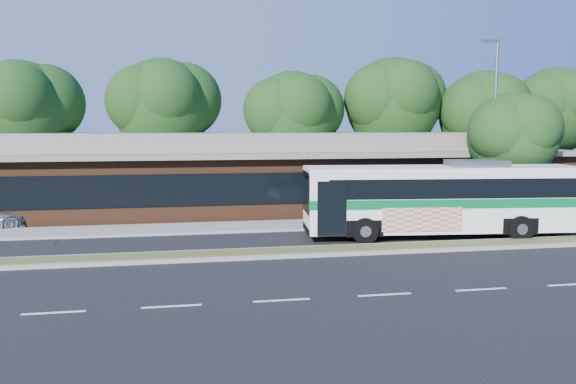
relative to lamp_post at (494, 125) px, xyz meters
name	(u,v)px	position (x,y,z in m)	size (l,w,h in m)	color
ground	(339,256)	(-9.56, -6.00, -4.90)	(120.00, 120.00, 0.00)	black
median_strip	(335,250)	(-9.56, -5.40, -4.83)	(26.00, 1.10, 0.15)	#454D20
sidewalk	(304,225)	(-9.56, 0.40, -4.84)	(44.00, 2.60, 0.12)	gray
plaza_building	(282,172)	(-9.56, 6.99, -2.77)	(33.20, 11.20, 4.45)	#532D1A
lamp_post	(494,125)	(0.00, 0.00, 0.00)	(0.93, 0.18, 9.07)	slate
tree_bg_a	(28,108)	(-24.15, 9.14, 0.97)	(6.47, 5.80, 8.63)	black
tree_bg_b	(170,105)	(-16.13, 10.14, 1.24)	(6.69, 6.00, 9.00)	black
tree_bg_c	(298,114)	(-8.16, 9.13, 0.69)	(6.24, 5.60, 8.26)	black
tree_bg_d	(398,102)	(-1.12, 10.15, 1.52)	(6.91, 6.20, 9.37)	black
tree_bg_e	(488,113)	(4.85, 9.14, 0.84)	(6.47, 5.80, 8.50)	black
tree_bg_f	(559,109)	(10.87, 10.14, 1.16)	(6.69, 6.00, 8.92)	black
transit_bus	(443,194)	(-4.12, -3.24, -3.03)	(12.15, 3.71, 3.36)	white
sidewalk_tree	(518,134)	(1.44, 0.16, -0.49)	(4.99, 4.47, 6.55)	black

